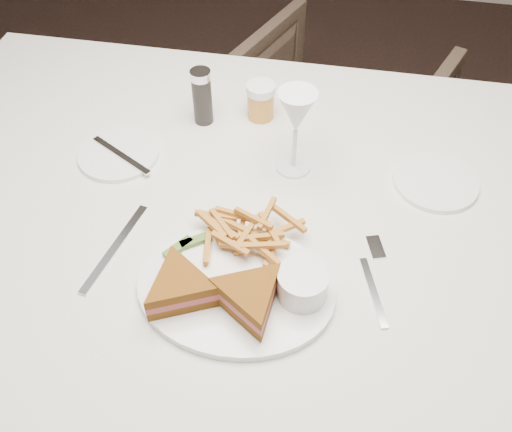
{
  "coord_description": "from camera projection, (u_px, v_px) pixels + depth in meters",
  "views": [
    {
      "loc": [
        0.17,
        -0.58,
        1.52
      ],
      "look_at": [
        0.05,
        0.05,
        0.8
      ],
      "focal_mm": 40.0,
      "sensor_mm": 36.0,
      "label": 1
    }
  ],
  "objects": [
    {
      "name": "table_setting",
      "position": [
        249.0,
        226.0,
        0.96
      ],
      "size": [
        0.78,
        0.61,
        0.18
      ],
      "color": "white",
      "rests_on": "table"
    },
    {
      "name": "ground",
      "position": [
        235.0,
        424.0,
        1.53
      ],
      "size": [
        5.0,
        5.0,
        0.0
      ],
      "primitive_type": "plane",
      "color": "black",
      "rests_on": "ground"
    },
    {
      "name": "chair_far",
      "position": [
        328.0,
        127.0,
        1.87
      ],
      "size": [
        0.78,
        0.76,
        0.63
      ],
      "primitive_type": "imported",
      "rotation": [
        0.0,
        0.0,
        2.77
      ],
      "color": "#48392C",
      "rests_on": "ground"
    },
    {
      "name": "table",
      "position": [
        260.0,
        323.0,
        1.31
      ],
      "size": [
        1.5,
        1.01,
        0.75
      ],
      "primitive_type": "cube",
      "rotation": [
        0.0,
        0.0,
        0.01
      ],
      "color": "silver",
      "rests_on": "ground"
    }
  ]
}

